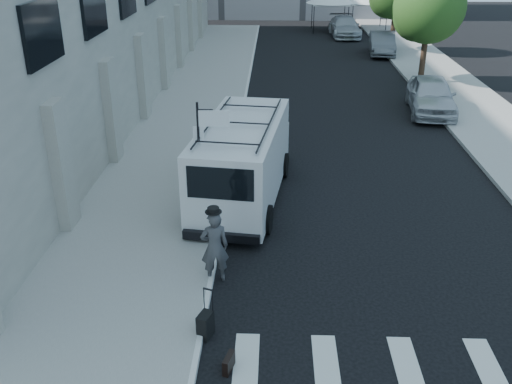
# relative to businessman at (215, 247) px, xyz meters

# --- Properties ---
(ground) EXTENTS (120.00, 120.00, 0.00)m
(ground) POSITION_rel_businessman_xyz_m (1.90, -0.15, -0.94)
(ground) COLOR black
(ground) RESTS_ON ground
(sidewalk_left) EXTENTS (4.50, 48.00, 0.15)m
(sidewalk_left) POSITION_rel_businessman_xyz_m (-2.35, 15.85, -0.87)
(sidewalk_left) COLOR gray
(sidewalk_left) RESTS_ON ground
(sidewalk_right) EXTENTS (4.00, 56.00, 0.15)m
(sidewalk_right) POSITION_rel_businessman_xyz_m (10.90, 19.85, -0.87)
(sidewalk_right) COLOR gray
(sidewalk_right) RESTS_ON ground
(sign_pole) EXTENTS (1.03, 0.07, 3.50)m
(sign_pole) POSITION_rel_businessman_xyz_m (-0.46, 3.05, 1.71)
(sign_pole) COLOR black
(sign_pole) RESTS_ON sidewalk_left
(tree_near) EXTENTS (3.80, 3.83, 6.03)m
(tree_near) POSITION_rel_businessman_xyz_m (9.40, 20.01, 3.03)
(tree_near) COLOR black
(tree_near) RESTS_ON ground
(businessman) EXTENTS (0.77, 0.60, 1.88)m
(businessman) POSITION_rel_businessman_xyz_m (0.00, 0.00, 0.00)
(businessman) COLOR #3F3F42
(businessman) RESTS_ON ground
(briefcase) EXTENTS (0.23, 0.46, 0.34)m
(briefcase) POSITION_rel_businessman_xyz_m (0.57, -3.15, -0.77)
(briefcase) COLOR black
(briefcase) RESTS_ON ground
(suitcase) EXTENTS (0.37, 0.46, 1.10)m
(suitcase) POSITION_rel_businessman_xyz_m (0.00, -2.14, -0.65)
(suitcase) COLOR black
(suitcase) RESTS_ON ground
(cargo_van) EXTENTS (3.05, 7.03, 2.54)m
(cargo_van) POSITION_rel_businessman_xyz_m (0.43, 4.83, 0.37)
(cargo_van) COLOR silver
(cargo_van) RESTS_ON ground
(parked_car_a) EXTENTS (2.54, 5.14, 1.68)m
(parked_car_a) POSITION_rel_businessman_xyz_m (8.70, 14.43, -0.10)
(parked_car_a) COLOR #B2B5BA
(parked_car_a) RESTS_ON ground
(parked_car_b) EXTENTS (2.04, 4.73, 1.52)m
(parked_car_b) POSITION_rel_businessman_xyz_m (8.70, 28.12, -0.18)
(parked_car_b) COLOR #525559
(parked_car_b) RESTS_ON ground
(parked_car_c) EXTENTS (2.35, 5.38, 1.54)m
(parked_car_c) POSITION_rel_businessman_xyz_m (6.90, 35.18, -0.17)
(parked_car_c) COLOR #AFB3B7
(parked_car_c) RESTS_ON ground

